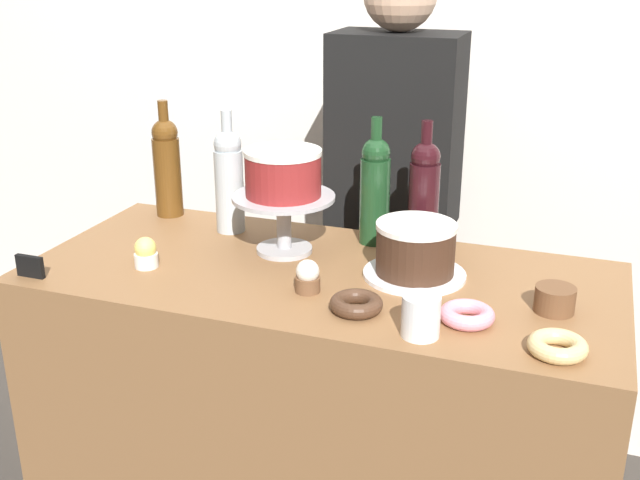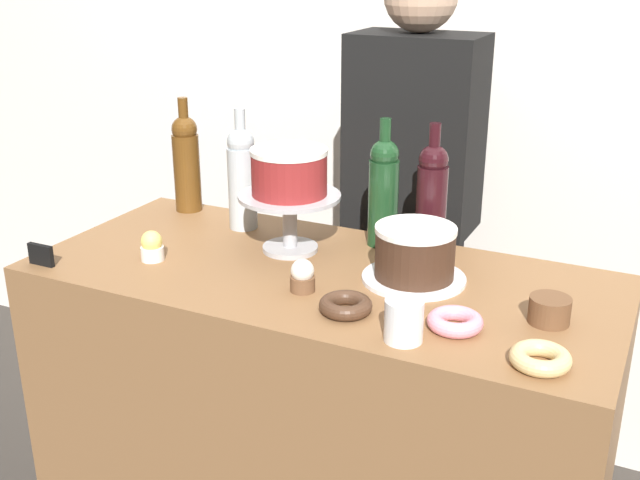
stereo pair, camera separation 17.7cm
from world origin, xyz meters
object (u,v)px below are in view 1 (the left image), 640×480
Objects in this scene: cupcake_lemon at (146,253)px; wine_bottle_clear at (229,179)px; wine_bottle_green at (375,188)px; cookie_stack at (555,299)px; cupcake_vanilla at (308,277)px; barista_figure at (392,226)px; coffee_cup_ceramic at (421,316)px; donut_pink at (467,315)px; cake_stand_pedestal at (284,213)px; wine_bottle_amber at (167,165)px; white_layer_cake at (283,173)px; chocolate_round_cake at (416,248)px; price_sign_chalkboard at (30,266)px; donut_glazed at (557,346)px; wine_bottle_dark_red at (424,193)px; donut_chocolate at (356,304)px.

wine_bottle_clear is at bearing 75.37° from cupcake_lemon.
wine_bottle_green reaches higher than cookie_stack.
cookie_stack is at bearing 4.88° from cupcake_lemon.
cupcake_vanilla is 0.05× the size of barista_figure.
cupcake_vanilla is at bearing -41.86° from wine_bottle_clear.
cupcake_vanilla is 0.66m from barista_figure.
cookie_stack is 0.99× the size of coffee_cup_ceramic.
wine_bottle_green is 0.50m from donut_pink.
cake_stand_pedestal is 0.78× the size of wine_bottle_amber.
wine_bottle_amber reaches higher than white_layer_cake.
chocolate_round_cake is 0.26m from cupcake_vanilla.
white_layer_cake reaches higher than price_sign_chalkboard.
donut_glazed is 0.20m from donut_pink.
wine_bottle_dark_red is at bearing 142.22° from cookie_stack.
cupcake_lemon is (-0.59, -0.34, -0.11)m from wine_bottle_dark_red.
price_sign_chalkboard is (-1.15, -0.22, -0.00)m from cookie_stack.
cupcake_lemon is (-0.61, -0.16, -0.04)m from chocolate_round_cake.
cookie_stack is (0.47, -0.26, -0.12)m from wine_bottle_green.
donut_chocolate is at bearing 6.33° from price_sign_chalkboard.
cake_stand_pedestal reaches higher than cupcake_vanilla.
donut_pink is at bearing -145.81° from cookie_stack.
cupcake_lemon is (-0.27, -0.20, -0.07)m from cake_stand_pedestal.
chocolate_round_cake is 0.89m from price_sign_chalkboard.
wine_bottle_clear is 0.97m from donut_glazed.
cake_stand_pedestal is 1.38× the size of chocolate_round_cake.
barista_figure is (0.65, 0.80, -0.09)m from price_sign_chalkboard.
chocolate_round_cake is at bearing 141.57° from donut_glazed.
cupcake_lemon is 0.95m from donut_glazed.
coffee_cup_ceramic is (0.83, -0.48, -0.10)m from wine_bottle_amber.
wine_bottle_amber is at bearing 159.47° from cake_stand_pedestal.
cookie_stack is at bearing 19.52° from donut_chocolate.
price_sign_chalkboard is at bearing -144.79° from white_layer_cake.
donut_glazed is 1.32× the size of coffee_cup_ceramic.
wine_bottle_amber is at bearing 178.92° from wine_bottle_dark_red.
cake_stand_pedestal is at bearing 155.52° from donut_glazed.
chocolate_round_cake is 1.64× the size of donut_pink.
cupcake_vanilla is (-0.05, -0.34, -0.11)m from wine_bottle_green.
chocolate_round_cake reaches higher than cupcake_vanilla.
wine_bottle_green and wine_bottle_amber have the same top height.
wine_bottle_dark_red is at bearing 102.50° from coffee_cup_ceramic.
donut_pink is at bearing -64.48° from wine_bottle_dark_red.
cupcake_lemon is at bearing -143.40° from wine_bottle_green.
white_layer_cake is at bearing 35.21° from price_sign_chalkboard.
coffee_cup_ceramic reaches higher than cookie_stack.
chocolate_round_cake is 0.25m from donut_pink.
cupcake_vanilla is (0.14, -0.20, -0.07)m from cake_stand_pedestal.
barista_figure reaches higher than chocolate_round_cake.
cupcake_lemon is at bearing -165.31° from chocolate_round_cake.
cupcake_vanilla is at bearing 175.19° from donut_pink.
white_layer_cake is at bearing 142.34° from coffee_cup_ceramic.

